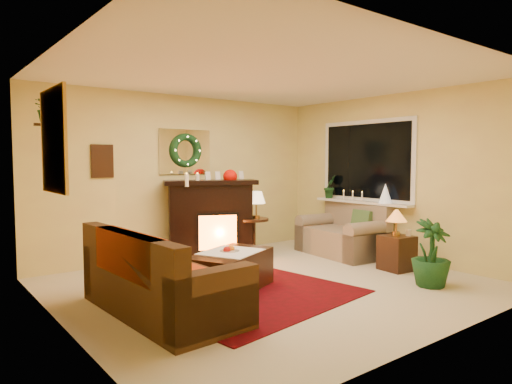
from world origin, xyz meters
TOP-DOWN VIEW (x-y plane):
  - floor at (0.00, 0.00)m, footprint 5.00×5.00m
  - ceiling at (0.00, 0.00)m, footprint 5.00×5.00m
  - wall_back at (0.00, 2.25)m, footprint 5.00×5.00m
  - wall_front at (0.00, -2.25)m, footprint 5.00×5.00m
  - wall_left at (-2.50, 0.00)m, footprint 4.50×4.50m
  - wall_right at (2.50, 0.00)m, footprint 4.50×4.50m
  - area_rug at (-0.50, -0.29)m, footprint 2.55×2.06m
  - sofa at (-1.57, -0.11)m, footprint 0.98×2.05m
  - red_throw at (-1.60, 0.01)m, footprint 0.75×1.22m
  - fireplace at (0.20, 1.80)m, footprint 1.34×0.90m
  - poinsettia at (0.55, 1.74)m, footprint 0.23×0.23m
  - mantel_candle_a at (-0.25, 1.74)m, footprint 0.06×0.06m
  - mantel_candle_b at (-0.03, 1.79)m, footprint 0.06×0.06m
  - mantel_mirror at (0.00, 2.23)m, footprint 0.92×0.02m
  - wreath at (0.00, 2.19)m, footprint 0.55×0.11m
  - wall_art at (-1.35, 2.23)m, footprint 0.32×0.03m
  - gold_mirror at (-2.48, 0.30)m, footprint 0.03×0.84m
  - hanging_plant at (-2.34, 1.05)m, footprint 0.33×0.28m
  - loveseat at (2.06, 0.71)m, footprint 0.99×1.53m
  - window_frame at (2.48, 0.55)m, footprint 0.03×1.86m
  - window_glass at (2.47, 0.55)m, footprint 0.02×1.70m
  - window_sill at (2.38, 0.55)m, footprint 0.22×1.86m
  - mini_tree at (2.36, 0.07)m, footprint 0.21×0.21m
  - sill_plant at (2.35, 1.25)m, footprint 0.29×0.24m
  - side_table_round at (0.80, 1.45)m, footprint 0.50×0.50m
  - lamp_cream at (0.83, 1.41)m, footprint 0.29×0.29m
  - end_table_square at (1.88, -0.49)m, footprint 0.44×0.44m
  - lamp_tiffany at (1.85, -0.50)m, footprint 0.29×0.29m
  - coffee_table at (-0.56, 0.11)m, footprint 1.26×1.02m
  - fruit_bowl at (-0.56, 0.15)m, footprint 0.24×0.24m
  - floor_palm at (1.50, -1.26)m, footprint 1.60×1.60m

SIDE VIEW (x-z plane):
  - floor at x=0.00m, z-range 0.00..0.00m
  - area_rug at x=-0.50m, z-range 0.00..0.01m
  - coffee_table at x=-0.56m, z-range -0.02..0.44m
  - end_table_square at x=1.88m, z-range 0.02..0.52m
  - side_table_round at x=0.80m, z-range 0.01..0.64m
  - loveseat at x=2.06m, z-range 0.00..0.84m
  - sofa at x=-1.57m, z-range 0.00..0.86m
  - floor_palm at x=1.50m, z-range -0.80..1.70m
  - fruit_bowl at x=-0.56m, z-range 0.42..0.48m
  - red_throw at x=-1.60m, z-range 0.45..0.46m
  - fireplace at x=0.20m, z-range -0.04..1.14m
  - lamp_tiffany at x=1.85m, z-range 0.53..0.96m
  - window_sill at x=2.38m, z-range 0.85..0.89m
  - lamp_cream at x=0.83m, z-range 0.66..1.10m
  - mini_tree at x=2.36m, z-range 0.88..1.20m
  - sill_plant at x=2.35m, z-range 0.82..1.35m
  - mantel_candle_a at x=-0.25m, z-range 1.16..1.36m
  - mantel_candle_b at x=-0.03m, z-range 1.17..1.35m
  - wall_back at x=0.00m, z-range 1.30..1.30m
  - wall_front at x=0.00m, z-range 1.30..1.30m
  - wall_left at x=-2.50m, z-range 1.30..1.30m
  - wall_right at x=2.50m, z-range 1.30..1.30m
  - poinsettia at x=0.55m, z-range 1.19..1.41m
  - wall_art at x=-1.35m, z-range 1.31..1.79m
  - window_frame at x=2.48m, z-range 0.87..2.23m
  - window_glass at x=2.47m, z-range 0.94..2.16m
  - mantel_mirror at x=0.00m, z-range 1.34..2.06m
  - wreath at x=0.00m, z-range 1.44..2.00m
  - gold_mirror at x=-2.48m, z-range 1.25..2.25m
  - hanging_plant at x=-2.34m, z-range 1.79..2.15m
  - ceiling at x=0.00m, z-range 2.60..2.60m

